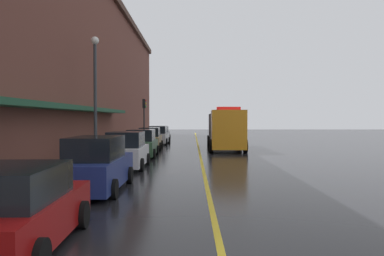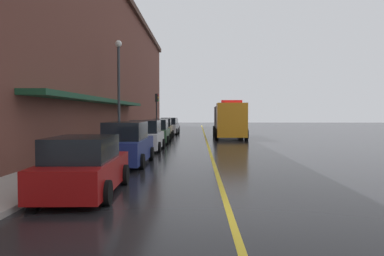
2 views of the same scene
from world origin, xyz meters
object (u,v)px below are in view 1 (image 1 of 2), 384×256
Objects in this scene: parked_car_0 at (15,210)px; parking_meter_1 at (100,147)px; parked_car_5 at (158,136)px; parked_car_6 at (161,134)px; parked_car_3 at (141,144)px; utility_truck at (225,130)px; parking_meter_0 at (149,131)px; parked_car_1 at (96,165)px; street_lamp_left at (94,85)px; parking_meter_2 at (142,134)px; traffic_light_near at (143,112)px; parked_car_2 at (126,151)px; parked_car_4 at (149,139)px.

parking_meter_1 is at bearing 4.44° from parked_car_0.
parked_car_5 is 1.02× the size of parked_car_6.
utility_truck reaches higher than parked_car_3.
parked_car_0 reaches higher than parking_meter_0.
parked_car_1 is 8.84m from street_lamp_left.
utility_truck reaches higher than parking_meter_0.
street_lamp_left is at bearing -91.54° from parking_meter_0.
parked_car_0 is at bearing -87.84° from parking_meter_0.
parked_car_6 is (-0.15, 18.22, -0.09)m from parked_car_3.
parking_meter_2 is (-1.31, -6.52, 0.30)m from parked_car_6.
street_lamp_left is 1.61× the size of traffic_light_near.
parked_car_2 is 5.81m from parked_car_3.
parked_car_4 is at bearing -1.62° from parked_car_0.
parked_car_5 is 1.02× the size of traffic_light_near.
utility_truck is at bearing -26.99° from parked_car_2.
traffic_light_near is (-1.24, -5.68, 2.39)m from parked_car_6.
parking_meter_2 is at bearing 0.88° from parked_car_0.
parked_car_1 is 24.54m from traffic_light_near.
parking_meter_1 is 17.09m from parking_meter_2.
parked_car_2 is (0.07, 12.22, 0.09)m from parked_car_0.
parked_car_3 reaches higher than parking_meter_2.
street_lamp_left is (-2.04, 1.80, 3.53)m from parked_car_2.
parked_car_2 is at bearing -86.57° from parking_meter_0.
parked_car_3 reaches higher than parking_meter_0.
parked_car_2 is at bearing 179.31° from parked_car_4.
parked_car_4 is (-0.06, 24.30, 0.06)m from parked_car_0.
parked_car_4 is at bearing 0.62° from parked_car_3.
parked_car_6 is at bearing -4.60° from parking_meter_0.
utility_truck is 2.06× the size of traffic_light_near.
utility_truck is 14.43m from parking_meter_0.
parked_car_4 reaches higher than parked_car_6.
parked_car_2 is 3.11× the size of parking_meter_0.
parked_car_3 is at bearing 74.91° from parking_meter_1.
street_lamp_left reaches higher than parked_car_6.
parked_car_3 is 8.59m from utility_truck.
parked_car_3 is at bearing -178.12° from parked_car_5.
parked_car_2 is 12.09m from parked_car_4.
parked_car_1 reaches higher than parked_car_2.
traffic_light_near reaches higher than utility_truck.
parked_car_2 is 0.90× the size of parked_car_4.
street_lamp_left is at bearing 48.83° from parked_car_2.
parked_car_1 reaches higher than parked_car_5.
parked_car_1 reaches higher than parked_car_4.
parked_car_1 is at bearing -77.63° from parking_meter_1.
parking_meter_1 is at bearing -90.20° from traffic_light_near.
parked_car_6 is at bearing 86.83° from parking_meter_1.
parking_meter_2 is at bearing 4.93° from parked_car_2.
parked_car_5 is 3.29× the size of parking_meter_2.
parked_car_2 is at bearing 178.64° from parked_car_6.
parked_car_5 is 17.91m from parking_meter_1.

